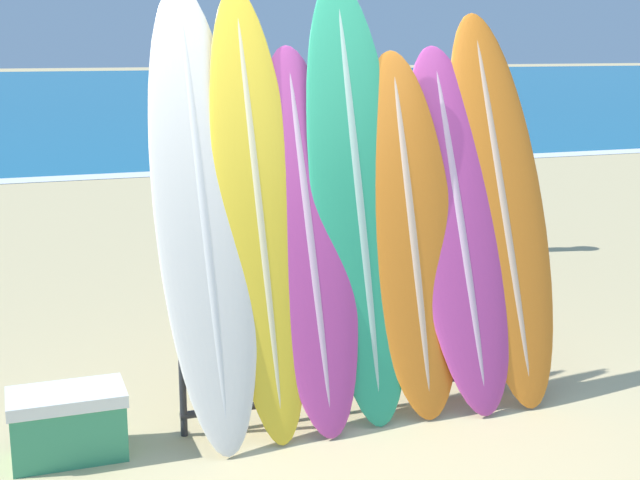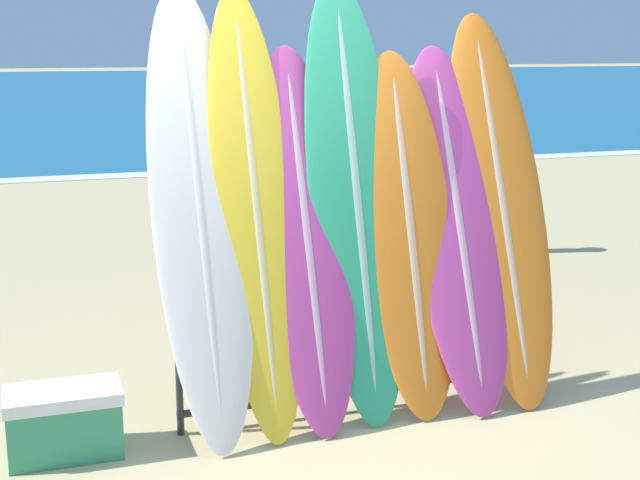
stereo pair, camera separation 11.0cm
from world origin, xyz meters
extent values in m
plane|color=tan|center=(0.00, 0.00, 0.00)|extent=(160.00, 160.00, 0.00)
cube|color=#146693|center=(0.00, 40.32, 0.00)|extent=(120.00, 60.00, 0.00)
cube|color=white|center=(0.00, 10.62, 0.01)|extent=(120.00, 0.60, 0.01)
cylinder|color=#28282D|center=(-0.86, 0.30, 0.43)|extent=(0.04, 0.04, 0.86)
cylinder|color=#28282D|center=(1.33, 0.30, 0.43)|extent=(0.04, 0.04, 0.86)
cylinder|color=#28282D|center=(0.23, 0.30, 0.84)|extent=(2.23, 0.04, 0.04)
cylinder|color=#28282D|center=(0.23, 0.30, 0.12)|extent=(2.23, 0.04, 0.04)
ellipsoid|color=silver|center=(-0.70, 0.44, 1.25)|extent=(0.54, 1.09, 2.51)
ellipsoid|color=silver|center=(-0.70, 0.44, 1.25)|extent=(0.10, 1.06, 2.41)
ellipsoid|color=yellow|center=(-0.38, 0.42, 1.25)|extent=(0.48, 0.96, 2.49)
ellipsoid|color=beige|center=(-0.38, 0.42, 1.25)|extent=(0.09, 0.93, 2.39)
ellipsoid|color=#B23D8E|center=(-0.10, 0.36, 1.08)|extent=(0.53, 0.87, 2.16)
ellipsoid|color=#CAA1BE|center=(-0.10, 0.36, 1.08)|extent=(0.10, 0.85, 2.08)
ellipsoid|color=#289E70|center=(0.22, 0.41, 1.28)|extent=(0.57, 0.84, 2.55)
ellipsoid|color=#9AC3B3|center=(0.22, 0.41, 1.28)|extent=(0.10, 0.82, 2.45)
ellipsoid|color=orange|center=(0.53, 0.34, 1.06)|extent=(0.58, 0.74, 2.13)
ellipsoid|color=beige|center=(0.53, 0.34, 1.06)|extent=(0.10, 0.72, 2.05)
ellipsoid|color=#B23D8E|center=(0.86, 0.36, 1.08)|extent=(0.60, 0.93, 2.16)
ellipsoid|color=#CAA1BE|center=(0.86, 0.36, 1.08)|extent=(0.11, 0.90, 2.08)
ellipsoid|color=orange|center=(1.18, 0.40, 1.18)|extent=(0.59, 0.98, 2.36)
ellipsoid|color=beige|center=(1.18, 0.40, 1.18)|extent=(0.11, 0.95, 2.27)
cylinder|color=beige|center=(2.54, 5.28, 0.41)|extent=(0.11, 0.11, 0.81)
cylinder|color=beige|center=(2.72, 5.26, 0.41)|extent=(0.11, 0.11, 0.81)
cube|color=gold|center=(2.63, 5.27, 0.69)|extent=(0.24, 0.17, 0.24)
cube|color=#2D333D|center=(2.63, 5.27, 1.13)|extent=(0.26, 0.19, 0.64)
sphere|color=beige|center=(2.63, 5.27, 1.60)|extent=(0.23, 0.23, 0.23)
cylinder|color=#A87A5B|center=(2.47, 3.84, 0.41)|extent=(0.11, 0.11, 0.81)
cylinder|color=#A87A5B|center=(2.64, 3.77, 0.41)|extent=(0.11, 0.11, 0.81)
cube|color=#478466|center=(2.55, 3.80, 0.69)|extent=(0.26, 0.21, 0.24)
cube|color=#2D333D|center=(2.55, 3.80, 1.13)|extent=(0.29, 0.24, 0.63)
sphere|color=#A87A5B|center=(2.55, 3.80, 1.60)|extent=(0.23, 0.23, 0.23)
cube|color=#389366|center=(-1.49, 0.25, 0.15)|extent=(0.58, 0.34, 0.31)
cube|color=white|center=(-1.49, 0.25, 0.34)|extent=(0.61, 0.35, 0.07)
camera|label=1|loc=(-1.70, -4.34, 2.16)|focal=50.00mm
camera|label=2|loc=(-1.60, -4.38, 2.16)|focal=50.00mm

